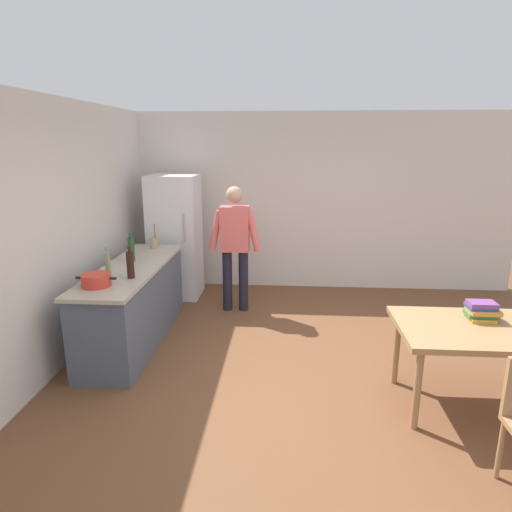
{
  "coord_description": "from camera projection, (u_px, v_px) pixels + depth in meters",
  "views": [
    {
      "loc": [
        -0.26,
        -3.86,
        2.26
      ],
      "look_at": [
        -0.61,
        1.11,
        0.97
      ],
      "focal_mm": 30.94,
      "sensor_mm": 36.0,
      "label": 1
    }
  ],
  "objects": [
    {
      "name": "bottle_wine_green",
      "position": [
        131.0,
        249.0,
        5.14
      ],
      "size": [
        0.08,
        0.08,
        0.34
      ],
      "color": "#1E5123",
      "rests_on": "kitchen_counter"
    },
    {
      "name": "ground_plane",
      "position": [
        311.0,
        382.0,
        4.28
      ],
      "size": [
        14.0,
        14.0,
        0.0
      ],
      "primitive_type": "plane",
      "color": "brown"
    },
    {
      "name": "bottle_vinegar_tall",
      "position": [
        108.0,
        264.0,
        4.54
      ],
      "size": [
        0.06,
        0.06,
        0.32
      ],
      "color": "gray",
      "rests_on": "kitchen_counter"
    },
    {
      "name": "book_stack",
      "position": [
        482.0,
        311.0,
        3.83
      ],
      "size": [
        0.26,
        0.2,
        0.17
      ],
      "color": "gold",
      "rests_on": "dining_table"
    },
    {
      "name": "refrigerator",
      "position": [
        175.0,
        237.0,
        6.5
      ],
      "size": [
        0.7,
        0.67,
        1.8
      ],
      "color": "white",
      "rests_on": "ground_plane"
    },
    {
      "name": "wall_back",
      "position": [
        304.0,
        202.0,
        6.83
      ],
      "size": [
        6.4,
        0.12,
        2.7
      ],
      "primitive_type": "cube",
      "color": "silver",
      "rests_on": "ground_plane"
    },
    {
      "name": "dining_table",
      "position": [
        482.0,
        336.0,
        3.72
      ],
      "size": [
        1.4,
        0.9,
        0.75
      ],
      "color": "#9E754C",
      "rests_on": "ground_plane"
    },
    {
      "name": "cooking_pot",
      "position": [
        96.0,
        280.0,
        4.27
      ],
      "size": [
        0.4,
        0.28,
        0.12
      ],
      "color": "red",
      "rests_on": "kitchen_counter"
    },
    {
      "name": "wall_left",
      "position": [
        47.0,
        238.0,
        4.31
      ],
      "size": [
        0.12,
        5.6,
        2.7
      ],
      "primitive_type": "cube",
      "color": "silver",
      "rests_on": "ground_plane"
    },
    {
      "name": "kitchen_counter",
      "position": [
        134.0,
        304.0,
        5.07
      ],
      "size": [
        0.64,
        2.2,
        0.9
      ],
      "color": "#4C5666",
      "rests_on": "ground_plane"
    },
    {
      "name": "utensil_jar",
      "position": [
        154.0,
        242.0,
        5.81
      ],
      "size": [
        0.11,
        0.11,
        0.32
      ],
      "color": "tan",
      "rests_on": "kitchen_counter"
    },
    {
      "name": "person",
      "position": [
        235.0,
        241.0,
        5.88
      ],
      "size": [
        0.7,
        0.22,
        1.7
      ],
      "color": "#1E1E2D",
      "rests_on": "ground_plane"
    },
    {
      "name": "bottle_wine_dark",
      "position": [
        130.0,
        264.0,
        4.5
      ],
      "size": [
        0.08,
        0.08,
        0.34
      ],
      "color": "black",
      "rests_on": "kitchen_counter"
    }
  ]
}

